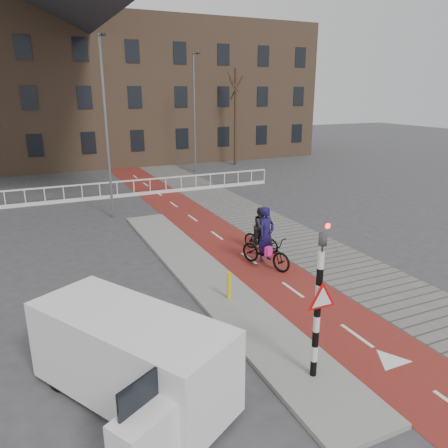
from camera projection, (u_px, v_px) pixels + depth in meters
name	position (u px, v px, depth m)	size (l,w,h in m)	color
ground	(287.00, 330.00, 11.58)	(120.00, 120.00, 0.00)	#38383A
bike_lane	(200.00, 223.00, 20.87)	(2.50, 60.00, 0.01)	maroon
sidewalk	(252.00, 217.00, 21.98)	(3.00, 60.00, 0.01)	slate
curb_island	(205.00, 277.00, 14.76)	(1.80, 16.00, 0.12)	gray
traffic_signal	(319.00, 298.00, 9.00)	(0.80, 0.80, 3.68)	black
bollard	(229.00, 285.00, 12.97)	(0.12, 0.12, 0.85)	yellow
cyclist_near	(266.00, 247.00, 15.53)	(1.47, 2.29, 2.22)	black
cyclist_far	(261.00, 233.00, 17.06)	(1.09, 1.69, 1.79)	black
van	(131.00, 356.00, 8.77)	(3.70, 4.63, 1.87)	white
railing	(45.00, 199.00, 24.27)	(28.00, 0.10, 0.99)	silver
townhouse_row	(49.00, 69.00, 35.91)	(46.00, 10.00, 15.90)	#7F6047
tree_right	(235.00, 118.00, 36.46)	(0.23, 0.23, 7.82)	#321F16
streetlight_near	(107.00, 131.00, 20.62)	(0.12, 0.12, 8.53)	slate
streetlight_right	(194.00, 114.00, 32.91)	(0.12, 0.12, 8.77)	slate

